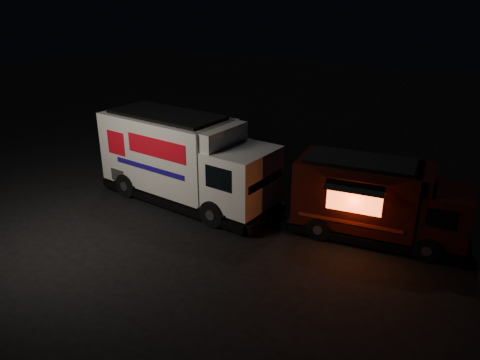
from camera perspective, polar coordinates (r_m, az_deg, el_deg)
name	(u,v)px	position (r m, az deg, el deg)	size (l,w,h in m)	color
ground	(183,222)	(16.81, -7.00, -5.13)	(80.00, 80.00, 0.00)	black
white_truck	(188,160)	(17.82, -6.41, 2.43)	(7.43, 2.53, 3.37)	silver
red_truck	(380,201)	(15.83, 16.69, -2.43)	(5.70, 2.10, 2.65)	#340E09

